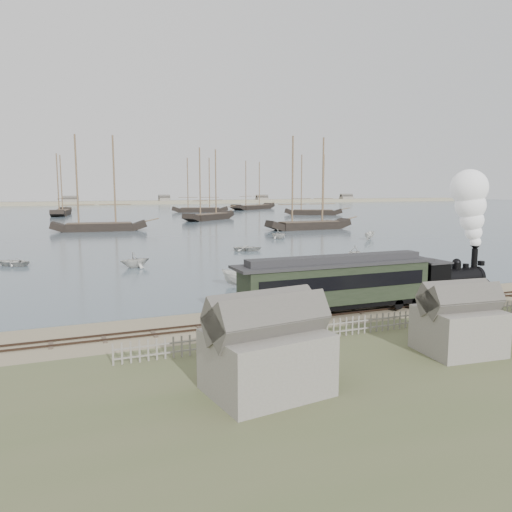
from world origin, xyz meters
name	(u,v)px	position (x,y,z in m)	size (l,w,h in m)	color
ground	(319,308)	(0.00, 0.00, 0.00)	(600.00, 600.00, 0.00)	gray
harbor_water	(105,211)	(0.00, 170.00, 0.03)	(600.00, 336.00, 0.06)	#41535D
rail_track	(333,313)	(0.00, -2.00, 0.04)	(120.00, 1.80, 0.16)	#34251C
picket_fence_west	(281,344)	(-6.50, -7.00, 0.00)	(19.00, 0.10, 1.20)	slate
shed_left	(266,392)	(-10.00, -13.00, 0.00)	(5.00, 4.00, 4.10)	slate
shed_mid	(457,352)	(2.00, -12.00, 0.00)	(4.00, 3.50, 3.60)	slate
far_spit	(90,205)	(0.00, 250.00, 0.00)	(500.00, 20.00, 1.80)	tan
locomotive	(468,243)	(12.40, -2.00, 4.69)	(8.18, 3.05, 10.19)	black
passenger_coach	(336,282)	(0.17, -2.00, 2.34)	(15.34, 2.96, 3.73)	black
beached_dinghy	(308,303)	(-0.94, 0.06, 0.42)	(4.03, 2.88, 0.84)	beige
rowboat_1	(135,260)	(-10.14, 24.65, 0.97)	(3.44, 2.97, 1.81)	beige
rowboat_2	(241,279)	(-2.84, 9.52, 0.84)	(4.05, 1.52, 1.56)	beige
rowboat_3	(248,248)	(7.17, 33.84, 0.48)	(4.03, 2.88, 0.83)	beige
rowboat_4	(354,253)	(16.64, 20.77, 0.95)	(3.36, 2.90, 1.77)	beige
rowboat_5	(369,236)	(32.69, 40.60, 0.76)	(3.65, 1.37, 1.41)	beige
rowboat_6	(12,262)	(-23.27, 31.50, 0.49)	(4.15, 2.96, 0.86)	beige
rowboat_7	(278,234)	(18.50, 47.95, 0.91)	(3.24, 2.79, 1.71)	beige
schooner_2	(98,183)	(-9.71, 76.44, 10.06)	(19.21, 4.43, 20.00)	black
schooner_3	(209,184)	(22.26, 103.06, 10.06)	(20.49, 4.73, 20.00)	black
schooner_4	(309,183)	(33.03, 63.72, 10.06)	(19.66, 4.54, 20.00)	black
schooner_5	(314,185)	(61.63, 114.30, 10.06)	(18.94, 4.37, 20.00)	black
schooner_7	(60,185)	(-16.16, 144.16, 10.06)	(22.03, 5.08, 20.00)	black
schooner_8	(200,185)	(31.62, 145.97, 10.06)	(20.52, 4.73, 20.00)	black
schooner_9	(253,185)	(59.36, 162.34, 10.06)	(25.89, 5.98, 20.00)	black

